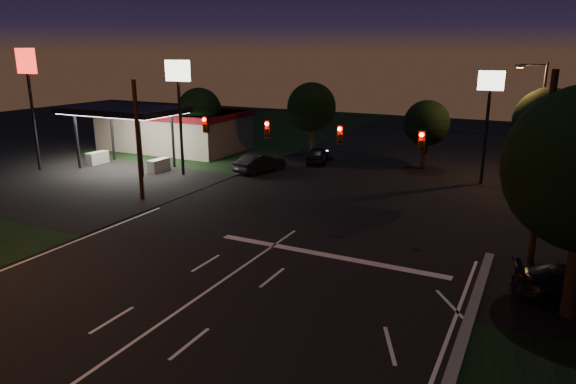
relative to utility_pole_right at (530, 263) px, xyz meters
The scene contains 17 objects.
ground 19.21m from the utility_pole_right, 128.66° to the right, with size 140.00×140.00×0.00m, color black.
cross_street_left 32.02m from the utility_pole_right, behind, with size 20.00×16.00×0.02m, color black.
stop_bar 9.66m from the utility_pole_right, 158.75° to the right, with size 12.00×0.50×0.01m, color silver.
utility_pole_right is the anchor object (origin of this frame).
utility_pole_left 24.00m from the utility_pole_right, behind, with size 0.28×0.28×8.00m, color black.
signal_span 13.20m from the utility_pole_right, behind, with size 24.00×0.40×1.56m.
gas_station 37.27m from the utility_pole_right, 155.56° to the left, with size 14.20×16.10×5.25m.
pole_sign_left_near 27.82m from the utility_pole_right, 164.93° to the left, with size 2.20×0.30×9.10m.
pole_sign_left_far 38.87m from the utility_pole_right, behind, with size 2.00×0.30×10.00m.
pole_sign_right 16.73m from the utility_pole_right, 104.93° to the left, with size 1.80×0.30×8.40m.
street_light_right_far 17.81m from the utility_pole_right, 92.57° to the left, with size 2.20×0.35×9.00m.
tree_far_a 33.84m from the utility_pole_right, 153.24° to the left, with size 4.20×4.20×6.42m.
tree_far_b 28.04m from the utility_pole_right, 136.25° to the left, with size 4.60×4.60×6.98m.
tree_far_c 20.58m from the utility_pole_right, 116.39° to the left, with size 3.80×3.80×5.86m.
tree_far_d 16.84m from the utility_pole_right, 89.92° to the left, with size 4.80×4.80×7.30m.
car_oncoming_a 24.47m from the utility_pole_right, 137.96° to the left, with size 1.75×4.34×1.48m, color black.
car_oncoming_b 23.65m from the utility_pole_right, 152.68° to the left, with size 1.64×4.70×1.55m, color black.
Camera 1 is at (11.86, -10.48, 9.73)m, focal length 32.00 mm.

